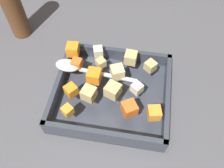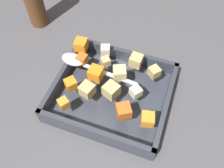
{
  "view_description": "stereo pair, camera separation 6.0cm",
  "coord_description": "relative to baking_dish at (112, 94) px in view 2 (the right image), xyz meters",
  "views": [
    {
      "loc": [
        -0.07,
        0.32,
        0.57
      ],
      "look_at": [
        -0.02,
        -0.01,
        0.06
      ],
      "focal_mm": 38.55,
      "sensor_mm": 36.0,
      "label": 1
    },
    {
      "loc": [
        -0.13,
        0.3,
        0.57
      ],
      "look_at": [
        -0.02,
        -0.01,
        0.06
      ],
      "focal_mm": 38.55,
      "sensor_mm": 36.0,
      "label": 2
    }
  ],
  "objects": [
    {
      "name": "potato_chunk_far_left",
      "position": [
        0.04,
        -0.06,
        0.05
      ],
      "size": [
        0.03,
        0.03,
        0.02
      ],
      "primitive_type": "cube",
      "rotation": [
        0.0,
        0.0,
        3.91
      ],
      "color": "tan",
      "rests_on": "baking_dish"
    },
    {
      "name": "potato_chunk_mid_right",
      "position": [
        -0.04,
        -0.09,
        0.05
      ],
      "size": [
        0.03,
        0.03,
        0.03
      ],
      "primitive_type": "cube",
      "rotation": [
        0.0,
        0.0,
        4.63
      ],
      "color": "tan",
      "rests_on": "baking_dish"
    },
    {
      "name": "baking_dish",
      "position": [
        0.0,
        0.0,
        0.0
      ],
      "size": [
        0.3,
        0.26,
        0.05
      ],
      "color": "#333842",
      "rests_on": "ground_plane"
    },
    {
      "name": "carrot_chunk_far_right",
      "position": [
        0.1,
        -0.05,
        0.05
      ],
      "size": [
        0.03,
        0.03,
        0.03
      ],
      "primitive_type": "cube",
      "rotation": [
        0.0,
        0.0,
        6.16
      ],
      "color": "orange",
      "rests_on": "baking_dish"
    },
    {
      "name": "potato_chunk_corner_ne",
      "position": [
        -0.09,
        -0.07,
        0.05
      ],
      "size": [
        0.04,
        0.04,
        0.03
      ],
      "primitive_type": "cube",
      "rotation": [
        0.0,
        0.0,
        5.6
      ],
      "color": "tan",
      "rests_on": "baking_dish"
    },
    {
      "name": "ground_plane",
      "position": [
        0.02,
        0.01,
        -0.02
      ],
      "size": [
        4.0,
        4.0,
        0.0
      ],
      "primitive_type": "plane",
      "color": "#4C4C51"
    },
    {
      "name": "carrot_chunk_center",
      "position": [
        0.12,
        -0.09,
        0.05
      ],
      "size": [
        0.03,
        0.03,
        0.03
      ],
      "primitive_type": "cube",
      "rotation": [
        0.0,
        0.0,
        0.08
      ],
      "color": "orange",
      "rests_on": "baking_dish"
    },
    {
      "name": "serving_spoon",
      "position": [
        0.11,
        -0.04,
        0.05
      ],
      "size": [
        0.22,
        0.05,
        0.02
      ],
      "rotation": [
        0.0,
        0.0,
        3.06
      ],
      "color": "silver",
      "rests_on": "baking_dish"
    },
    {
      "name": "carrot_chunk_corner_se",
      "position": [
        0.1,
        0.04,
        0.05
      ],
      "size": [
        0.04,
        0.04,
        0.03
      ],
      "primitive_type": "cube",
      "rotation": [
        0.0,
        0.0,
        5.59
      ],
      "color": "orange",
      "rests_on": "baking_dish"
    },
    {
      "name": "potato_chunk_near_left",
      "position": [
        -0.06,
        0.0,
        0.05
      ],
      "size": [
        0.03,
        0.03,
        0.02
      ],
      "primitive_type": "cube",
      "rotation": [
        0.0,
        0.0,
        2.5
      ],
      "color": "beige",
      "rests_on": "baking_dish"
    },
    {
      "name": "carrot_chunk_mid_left",
      "position": [
        0.09,
        0.09,
        0.05
      ],
      "size": [
        0.03,
        0.03,
        0.02
      ],
      "primitive_type": "cube",
      "rotation": [
        0.0,
        0.0,
        0.96
      ],
      "color": "orange",
      "rests_on": "baking_dish"
    },
    {
      "name": "potato_chunk_heap_top",
      "position": [
        -0.01,
        0.02,
        0.06
      ],
      "size": [
        0.04,
        0.04,
        0.03
      ],
      "primitive_type": "cube",
      "rotation": [
        0.0,
        0.0,
        4.33
      ],
      "color": "tan",
      "rests_on": "baking_dish"
    },
    {
      "name": "carrot_chunk_corner_nw",
      "position": [
        -0.11,
        0.07,
        0.05
      ],
      "size": [
        0.04,
        0.04,
        0.03
      ],
      "primitive_type": "cube",
      "rotation": [
        0.0,
        0.0,
        3.37
      ],
      "color": "orange",
      "rests_on": "baking_dish"
    },
    {
      "name": "potato_chunk_corner_sw",
      "position": [
        0.05,
        -0.1,
        0.05
      ],
      "size": [
        0.03,
        0.03,
        0.02
      ],
      "primitive_type": "cube",
      "rotation": [
        0.0,
        0.0,
        5.02
      ],
      "color": "beige",
      "rests_on": "baking_dish"
    },
    {
      "name": "carrot_chunk_back_center",
      "position": [
        -0.05,
        0.06,
        0.05
      ],
      "size": [
        0.04,
        0.04,
        0.03
      ],
      "primitive_type": "cube",
      "rotation": [
        0.0,
        0.0,
        5.27
      ],
      "color": "orange",
      "rests_on": "baking_dish"
    },
    {
      "name": "potato_chunk_near_right",
      "position": [
        -0.01,
        -0.03,
        0.05
      ],
      "size": [
        0.04,
        0.04,
        0.03
      ],
      "primitive_type": "cube",
      "rotation": [
        0.0,
        0.0,
        5.13
      ],
      "color": "#E0CC89",
      "rests_on": "baking_dish"
    },
    {
      "name": "potato_chunk_rim_edge",
      "position": [
        0.05,
        0.04,
        0.05
      ],
      "size": [
        0.04,
        0.04,
        0.03
      ],
      "primitive_type": "cube",
      "rotation": [
        0.0,
        0.0,
        4.43
      ],
      "color": "tan",
      "rests_on": "baking_dish"
    },
    {
      "name": "carrot_chunk_heap_side",
      "position": [
        0.05,
        -0.01,
        0.06
      ],
      "size": [
        0.03,
        0.03,
        0.03
      ],
      "primitive_type": "cube",
      "rotation": [
        0.0,
        0.0,
        6.24
      ],
      "color": "orange",
      "rests_on": "baking_dish"
    }
  ]
}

